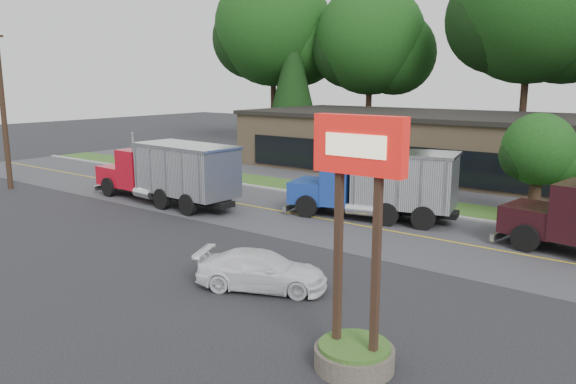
# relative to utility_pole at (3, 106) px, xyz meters

# --- Properties ---
(ground) EXTENTS (140.00, 140.00, 0.00)m
(ground) POSITION_rel_utility_pole_xyz_m (18.00, -3.50, -5.09)
(ground) COLOR #2F2F33
(ground) RESTS_ON ground
(road) EXTENTS (60.00, 8.00, 0.02)m
(road) POSITION_rel_utility_pole_xyz_m (18.00, 5.50, -5.09)
(road) COLOR #4E4E52
(road) RESTS_ON ground
(center_line) EXTENTS (60.00, 0.12, 0.01)m
(center_line) POSITION_rel_utility_pole_xyz_m (18.00, 5.50, -5.09)
(center_line) COLOR gold
(center_line) RESTS_ON ground
(curb) EXTENTS (60.00, 0.30, 0.12)m
(curb) POSITION_rel_utility_pole_xyz_m (18.00, 9.70, -5.09)
(curb) COLOR #9E9E99
(curb) RESTS_ON ground
(grass_verge) EXTENTS (60.00, 3.40, 0.03)m
(grass_verge) POSITION_rel_utility_pole_xyz_m (18.00, 11.50, -5.09)
(grass_verge) COLOR #385B1F
(grass_verge) RESTS_ON ground
(far_parking) EXTENTS (60.00, 7.00, 0.02)m
(far_parking) POSITION_rel_utility_pole_xyz_m (18.00, 16.50, -5.09)
(far_parking) COLOR #4E4E52
(far_parking) RESTS_ON ground
(strip_mall) EXTENTS (32.00, 12.00, 4.00)m
(strip_mall) POSITION_rel_utility_pole_xyz_m (20.00, 22.50, -3.09)
(strip_mall) COLOR #927859
(strip_mall) RESTS_ON ground
(utility_pole) EXTENTS (1.60, 0.32, 10.00)m
(utility_pole) POSITION_rel_utility_pole_xyz_m (0.00, 0.00, 0.00)
(utility_pole) COLOR #382619
(utility_pole) RESTS_ON ground
(bilo_sign) EXTENTS (2.20, 1.90, 5.95)m
(bilo_sign) POSITION_rel_utility_pole_xyz_m (28.50, -6.00, -3.07)
(bilo_sign) COLOR #6B6054
(bilo_sign) RESTS_ON ground
(tree_far_a) EXTENTS (12.37, 11.64, 17.64)m
(tree_far_a) POSITION_rel_utility_pole_xyz_m (-1.81, 28.65, 6.17)
(tree_far_a) COLOR #382619
(tree_far_a) RESTS_ON ground
(tree_far_b) EXTENTS (10.82, 10.19, 15.44)m
(tree_far_b) POSITION_rel_utility_pole_xyz_m (8.17, 30.63, 4.76)
(tree_far_b) COLOR #382619
(tree_far_b) RESTS_ON ground
(tree_far_c) EXTENTS (13.03, 12.26, 18.59)m
(tree_far_c) POSITION_rel_utility_pole_xyz_m (22.20, 30.66, 6.77)
(tree_far_c) COLOR #382619
(tree_far_c) RESTS_ON ground
(evergreen_left) EXTENTS (5.36, 5.36, 12.17)m
(evergreen_left) POSITION_rel_utility_pole_xyz_m (2.00, 26.50, 1.60)
(evergreen_left) COLOR #382619
(evergreen_left) RESTS_ON ground
(tree_verge) EXTENTS (3.64, 3.42, 5.19)m
(tree_verge) POSITION_rel_utility_pole_xyz_m (28.06, 11.54, -1.80)
(tree_verge) COLOR #382619
(tree_verge) RESTS_ON ground
(dump_truck_red) EXTENTS (10.29, 3.14, 3.36)m
(dump_truck_red) POSITION_rel_utility_pole_xyz_m (11.28, 3.26, -3.28)
(dump_truck_red) COLOR black
(dump_truck_red) RESTS_ON ground
(dump_truck_blue) EXTENTS (8.38, 4.28, 3.36)m
(dump_truck_blue) POSITION_rel_utility_pole_xyz_m (22.05, 7.18, -3.29)
(dump_truck_blue) COLOR black
(dump_truck_blue) RESTS_ON ground
(rally_car) EXTENTS (4.59, 3.37, 1.24)m
(rally_car) POSITION_rel_utility_pole_xyz_m (23.44, -3.40, -4.47)
(rally_car) COLOR white
(rally_car) RESTS_ON ground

